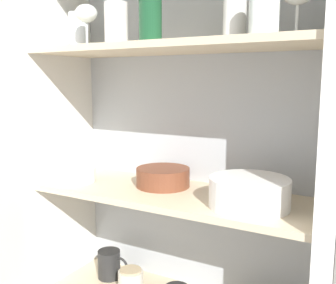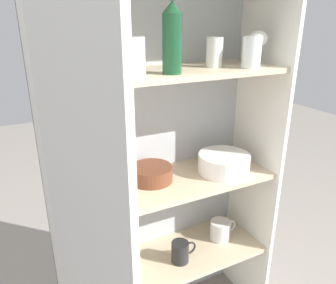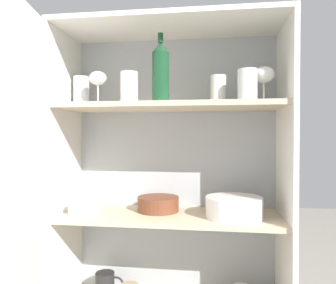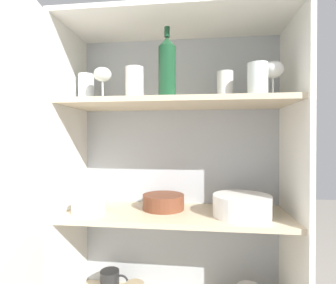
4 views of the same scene
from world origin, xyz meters
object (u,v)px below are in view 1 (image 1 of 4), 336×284
Objects in this scene: storage_jar at (131,279)px; plate_stack_white at (249,192)px; mixing_bowl_large at (163,176)px; serving_bowl_small at (76,174)px.

plate_stack_white is at bearing -6.10° from storage_jar.
plate_stack_white is at bearing -12.16° from mixing_bowl_large.
serving_bowl_small is (-0.29, -0.09, -0.01)m from mixing_bowl_large.
mixing_bowl_large is 1.35× the size of serving_bowl_small.
plate_stack_white reaches higher than storage_jar.
plate_stack_white is 1.71× the size of serving_bowl_small.
serving_bowl_small is at bearing -177.68° from plate_stack_white.
plate_stack_white is 0.58m from storage_jar.
plate_stack_white is 1.26× the size of mixing_bowl_large.
mixing_bowl_large is 0.40m from storage_jar.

